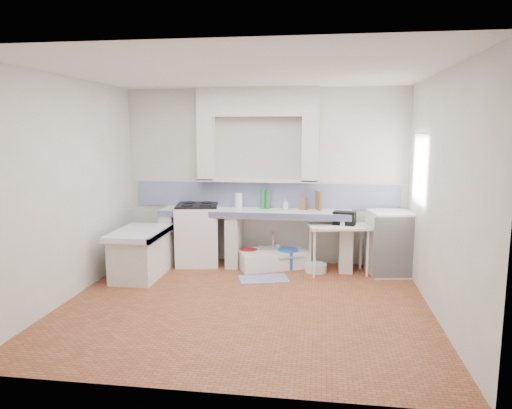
# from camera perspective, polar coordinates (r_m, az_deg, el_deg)

# --- Properties ---
(floor) EXTENTS (4.50, 4.50, 0.00)m
(floor) POSITION_cam_1_polar(r_m,az_deg,el_deg) (5.94, -1.37, -12.05)
(floor) COLOR #985131
(floor) RESTS_ON ground
(ceiling) EXTENTS (4.50, 4.50, 0.00)m
(ceiling) POSITION_cam_1_polar(r_m,az_deg,el_deg) (5.59, -1.48, 15.84)
(ceiling) COLOR silver
(ceiling) RESTS_ON ground
(wall_back) EXTENTS (4.50, 0.00, 4.50)m
(wall_back) POSITION_cam_1_polar(r_m,az_deg,el_deg) (7.56, 1.05, 3.41)
(wall_back) COLOR silver
(wall_back) RESTS_ON ground
(wall_front) EXTENTS (4.50, 0.00, 4.50)m
(wall_front) POSITION_cam_1_polar(r_m,az_deg,el_deg) (3.66, -6.53, -2.58)
(wall_front) COLOR silver
(wall_front) RESTS_ON ground
(wall_left) EXTENTS (0.00, 4.50, 4.50)m
(wall_left) POSITION_cam_1_polar(r_m,az_deg,el_deg) (6.36, -21.86, 1.72)
(wall_left) COLOR silver
(wall_left) RESTS_ON ground
(wall_right) EXTENTS (0.00, 4.50, 4.50)m
(wall_right) POSITION_cam_1_polar(r_m,az_deg,el_deg) (5.68, 21.58, 0.95)
(wall_right) COLOR silver
(wall_right) RESTS_ON ground
(alcove_mass) EXTENTS (1.90, 0.25, 0.45)m
(alcove_mass) POSITION_cam_1_polar(r_m,az_deg,el_deg) (7.43, 0.18, 12.38)
(alcove_mass) COLOR silver
(alcove_mass) RESTS_ON ground
(window_frame) EXTENTS (0.35, 0.86, 1.06)m
(window_frame) POSITION_cam_1_polar(r_m,az_deg,el_deg) (6.87, 20.78, 3.95)
(window_frame) COLOR #3A2012
(window_frame) RESTS_ON ground
(lace_valance) EXTENTS (0.01, 0.84, 0.24)m
(lace_valance) POSITION_cam_1_polar(r_m,az_deg,el_deg) (6.82, 19.76, 7.17)
(lace_valance) COLOR white
(lace_valance) RESTS_ON ground
(counter_slab) EXTENTS (3.00, 0.60, 0.08)m
(counter_slab) POSITION_cam_1_polar(r_m,az_deg,el_deg) (7.35, -0.02, -0.99)
(counter_slab) COLOR white
(counter_slab) RESTS_ON ground
(counter_lip) EXTENTS (3.00, 0.04, 0.10)m
(counter_lip) POSITION_cam_1_polar(r_m,az_deg,el_deg) (7.08, -0.33, -1.38)
(counter_lip) COLOR navy
(counter_lip) RESTS_ON ground
(counter_pier_left) EXTENTS (0.20, 0.55, 0.82)m
(counter_pier_left) POSITION_cam_1_polar(r_m,az_deg,el_deg) (7.76, -10.33, -4.00)
(counter_pier_left) COLOR silver
(counter_pier_left) RESTS_ON ground
(counter_pier_mid) EXTENTS (0.20, 0.55, 0.82)m
(counter_pier_mid) POSITION_cam_1_polar(r_m,az_deg,el_deg) (7.50, -2.67, -4.32)
(counter_pier_mid) COLOR silver
(counter_pier_mid) RESTS_ON ground
(counter_pier_right) EXTENTS (0.20, 0.55, 0.82)m
(counter_pier_right) POSITION_cam_1_polar(r_m,az_deg,el_deg) (7.39, 10.84, -4.67)
(counter_pier_right) COLOR silver
(counter_pier_right) RESTS_ON ground
(peninsula_top) EXTENTS (0.70, 1.10, 0.08)m
(peninsula_top) POSITION_cam_1_polar(r_m,az_deg,el_deg) (7.04, -13.97, -3.37)
(peninsula_top) COLOR white
(peninsula_top) RESTS_ON ground
(peninsula_base) EXTENTS (0.60, 1.00, 0.62)m
(peninsula_base) POSITION_cam_1_polar(r_m,az_deg,el_deg) (7.12, -13.87, -6.12)
(peninsula_base) COLOR silver
(peninsula_base) RESTS_ON ground
(peninsula_lip) EXTENTS (0.04, 1.10, 0.10)m
(peninsula_lip) POSITION_cam_1_polar(r_m,az_deg,el_deg) (6.93, -11.44, -3.48)
(peninsula_lip) COLOR navy
(peninsula_lip) RESTS_ON ground
(backsplash) EXTENTS (4.27, 0.03, 0.40)m
(backsplash) POSITION_cam_1_polar(r_m,az_deg,el_deg) (7.58, 1.03, 1.14)
(backsplash) COLOR navy
(backsplash) RESTS_ON ground
(stove) EXTENTS (0.77, 0.75, 0.94)m
(stove) POSITION_cam_1_polar(r_m,az_deg,el_deg) (7.60, -7.10, -3.72)
(stove) COLOR white
(stove) RESTS_ON ground
(sink) EXTENTS (1.17, 0.94, 0.25)m
(sink) POSITION_cam_1_polar(r_m,az_deg,el_deg) (7.45, 1.94, -6.67)
(sink) COLOR white
(sink) RESTS_ON ground
(side_table) EXTENTS (0.96, 0.64, 0.04)m
(side_table) POSITION_cam_1_polar(r_m,az_deg,el_deg) (7.17, 9.98, -5.40)
(side_table) COLOR white
(side_table) RESTS_ON ground
(fridge) EXTENTS (0.71, 0.71, 0.95)m
(fridge) POSITION_cam_1_polar(r_m,az_deg,el_deg) (7.30, 16.05, -4.51)
(fridge) COLOR white
(fridge) RESTS_ON ground
(bucket_red) EXTENTS (0.40, 0.40, 0.28)m
(bucket_red) POSITION_cam_1_polar(r_m,az_deg,el_deg) (7.46, -0.98, -6.52)
(bucket_red) COLOR #B01D1E
(bucket_red) RESTS_ON ground
(bucket_orange) EXTENTS (0.38, 0.38, 0.27)m
(bucket_orange) POSITION_cam_1_polar(r_m,az_deg,el_deg) (7.40, 1.37, -6.69)
(bucket_orange) COLOR #C74523
(bucket_orange) RESTS_ON ground
(bucket_blue) EXTENTS (0.36, 0.36, 0.30)m
(bucket_blue) POSITION_cam_1_polar(r_m,az_deg,el_deg) (7.41, 3.89, -6.56)
(bucket_blue) COLOR blue
(bucket_blue) RESTS_ON ground
(basin_white) EXTENTS (0.34, 0.34, 0.13)m
(basin_white) POSITION_cam_1_polar(r_m,az_deg,el_deg) (7.28, 7.30, -7.62)
(basin_white) COLOR white
(basin_white) RESTS_ON ground
(water_bottle_a) EXTENTS (0.10, 0.10, 0.29)m
(water_bottle_a) POSITION_cam_1_polar(r_m,az_deg,el_deg) (7.65, 0.33, -6.08)
(water_bottle_a) COLOR silver
(water_bottle_a) RESTS_ON ground
(water_bottle_b) EXTENTS (0.10, 0.10, 0.34)m
(water_bottle_b) POSITION_cam_1_polar(r_m,az_deg,el_deg) (7.61, 2.75, -6.00)
(water_bottle_b) COLOR silver
(water_bottle_b) RESTS_ON ground
(black_bag) EXTENTS (0.35, 0.25, 0.20)m
(black_bag) POSITION_cam_1_polar(r_m,az_deg,el_deg) (7.12, 10.70, -1.65)
(black_bag) COLOR black
(black_bag) RESTS_ON side_table
(green_bottle_a) EXTENTS (0.08, 0.08, 0.34)m
(green_bottle_a) POSITION_cam_1_polar(r_m,az_deg,el_deg) (7.46, 0.81, 0.79)
(green_bottle_a) COLOR #287339
(green_bottle_a) RESTS_ON counter_slab
(green_bottle_b) EXTENTS (0.07, 0.07, 0.30)m
(green_bottle_b) POSITION_cam_1_polar(r_m,az_deg,el_deg) (7.45, 1.43, 0.60)
(green_bottle_b) COLOR #287339
(green_bottle_b) RESTS_ON counter_slab
(knife_block) EXTENTS (0.12, 0.11, 0.19)m
(knife_block) POSITION_cam_1_polar(r_m,az_deg,el_deg) (7.42, 5.77, 0.11)
(knife_block) COLOR olive
(knife_block) RESTS_ON counter_slab
(cutting_board) EXTENTS (0.10, 0.21, 0.29)m
(cutting_board) POSITION_cam_1_polar(r_m,az_deg,el_deg) (7.40, 7.57, 0.46)
(cutting_board) COLOR olive
(cutting_board) RESTS_ON counter_slab
(paper_towel) EXTENTS (0.13, 0.13, 0.24)m
(paper_towel) POSITION_cam_1_polar(r_m,az_deg,el_deg) (7.52, -2.13, 0.47)
(paper_towel) COLOR white
(paper_towel) RESTS_ON counter_slab
(soap_bottle) EXTENTS (0.10, 0.10, 0.17)m
(soap_bottle) POSITION_cam_1_polar(r_m,az_deg,el_deg) (7.43, 3.57, 0.06)
(soap_bottle) COLOR white
(soap_bottle) RESTS_ON counter_slab
(rug) EXTENTS (0.79, 0.58, 0.01)m
(rug) POSITION_cam_1_polar(r_m,az_deg,el_deg) (6.87, 0.93, -9.04)
(rug) COLOR #30419B
(rug) RESTS_ON ground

